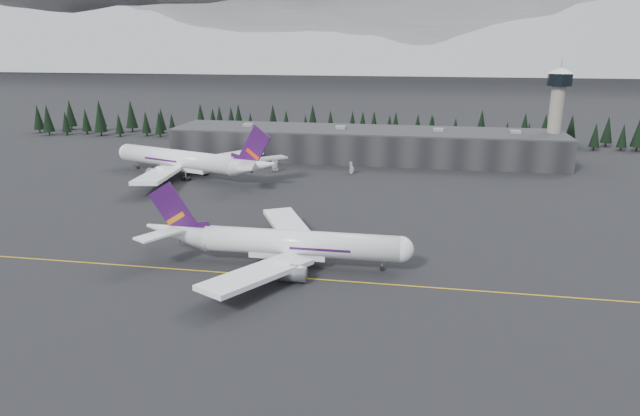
% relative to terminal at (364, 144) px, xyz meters
% --- Properties ---
extents(ground, '(1400.00, 1400.00, 0.00)m').
position_rel_terminal_xyz_m(ground, '(0.00, -125.00, -6.30)').
color(ground, black).
rests_on(ground, ground).
extents(taxiline, '(400.00, 0.40, 0.02)m').
position_rel_terminal_xyz_m(taxiline, '(0.00, -127.00, -6.29)').
color(taxiline, gold).
rests_on(taxiline, ground).
extents(terminal, '(160.00, 30.00, 12.60)m').
position_rel_terminal_xyz_m(terminal, '(0.00, 0.00, 0.00)').
color(terminal, black).
rests_on(terminal, ground).
extents(control_tower, '(10.00, 10.00, 37.70)m').
position_rel_terminal_xyz_m(control_tower, '(75.00, 3.00, 17.11)').
color(control_tower, gray).
rests_on(control_tower, ground).
extents(treeline, '(360.00, 20.00, 15.00)m').
position_rel_terminal_xyz_m(treeline, '(0.00, 37.00, 1.20)').
color(treeline, black).
rests_on(treeline, ground).
extents(mountain_ridge, '(4400.00, 900.00, 420.00)m').
position_rel_terminal_xyz_m(mountain_ridge, '(0.00, 875.00, -6.30)').
color(mountain_ridge, white).
rests_on(mountain_ridge, ground).
extents(jet_main, '(60.98, 56.32, 17.94)m').
position_rel_terminal_xyz_m(jet_main, '(-7.00, -120.07, -1.24)').
color(jet_main, white).
rests_on(jet_main, ground).
extents(jet_parked, '(69.86, 62.81, 21.14)m').
position_rel_terminal_xyz_m(jet_parked, '(-58.27, -44.09, -0.34)').
color(jet_parked, white).
rests_on(jet_parked, ground).
extents(gse_vehicle_a, '(3.44, 5.33, 1.37)m').
position_rel_terminal_xyz_m(gse_vehicle_a, '(-30.85, -30.09, -5.62)').
color(gse_vehicle_a, white).
rests_on(gse_vehicle_a, ground).
extents(gse_vehicle_b, '(5.07, 3.14, 1.61)m').
position_rel_terminal_xyz_m(gse_vehicle_b, '(-1.63, -28.87, -5.49)').
color(gse_vehicle_b, white).
rests_on(gse_vehicle_b, ground).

